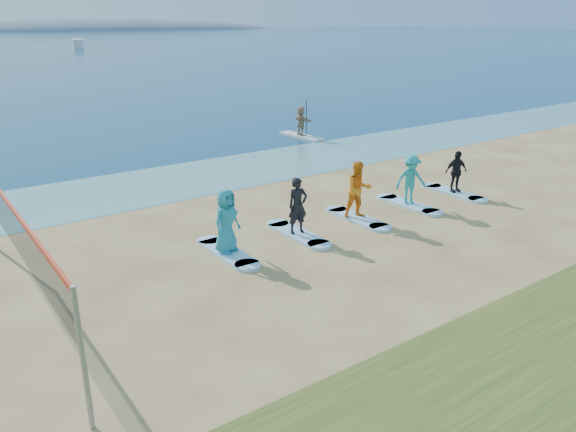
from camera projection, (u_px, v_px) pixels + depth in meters
ground at (361, 271)px, 14.42m from camera, size 600.00×600.00×0.00m
shallow_water at (183, 180)px, 22.46m from camera, size 600.00×600.00×0.00m
island_ridge at (107, 30)px, 296.36m from camera, size 220.00×56.00×18.00m
volleyball_net at (17, 232)px, 11.73m from camera, size 0.18×9.09×2.50m
paddleboard at (301, 136)px, 30.44m from camera, size 0.86×3.03×0.12m
paddleboarder at (301, 121)px, 30.16m from camera, size 0.56×1.46×1.54m
boat_offshore_b at (78, 48)px, 119.65m from camera, size 3.11×5.53×1.80m
surfboard_0 at (228, 252)px, 15.42m from camera, size 0.70×2.20×0.09m
student_0 at (226, 221)px, 15.11m from camera, size 1.00×0.81×1.77m
surfboard_1 at (298, 234)px, 16.74m from camera, size 0.70×2.20×0.09m
student_1 at (298, 206)px, 16.44m from camera, size 0.67×0.49×1.69m
surfboard_2 at (357, 218)px, 18.05m from camera, size 0.70×2.20×0.09m
student_2 at (358, 190)px, 17.73m from camera, size 1.06×0.93×1.83m
surfboard_3 at (409, 205)px, 19.37m from camera, size 0.70×2.20×0.09m
student_3 at (411, 179)px, 19.07m from camera, size 1.26×1.00×1.71m
surfboard_4 at (454, 193)px, 20.69m from camera, size 0.70×2.20×0.09m
student_4 at (456, 171)px, 20.42m from camera, size 0.96×0.60×1.52m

